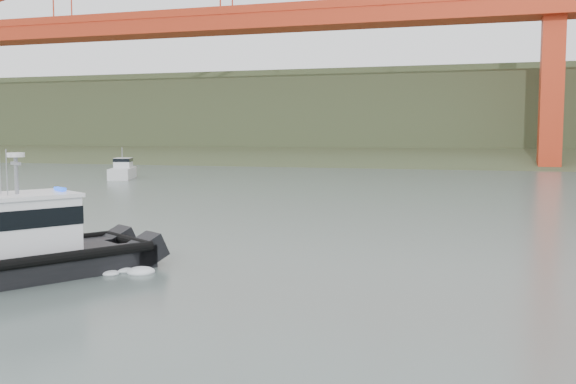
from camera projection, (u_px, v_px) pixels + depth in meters
The scene contains 4 objects.
ground at pixel (218, 278), 22.81m from camera, with size 400.00×400.00×0.00m, color #4D5B55.
headlands at pixel (440, 124), 141.85m from camera, with size 500.00×105.36×27.12m.
patrol_boat at pixel (18, 246), 22.72m from camera, with size 7.87×9.90×4.60m.
motorboat at pixel (123, 171), 72.20m from camera, with size 4.49×6.95×3.63m.
Camera 1 is at (8.84, -20.77, 5.14)m, focal length 40.00 mm.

